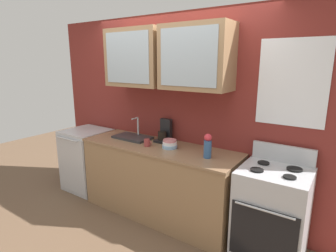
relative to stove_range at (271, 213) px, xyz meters
name	(u,v)px	position (x,y,z in m)	size (l,w,h in m)	color
ground_plane	(159,213)	(-1.39, 0.00, -0.47)	(10.00, 10.00, 0.00)	brown
back_wall_unit	(173,99)	(-1.38, 0.31, 1.01)	(4.06, 0.48, 2.52)	maroon
counter	(159,180)	(-1.39, 0.00, -0.01)	(2.05, 0.66, 0.93)	#93704C
stove_range	(271,213)	(0.00, 0.00, 0.00)	(0.65, 0.64, 1.11)	silver
sink_faucet	(133,137)	(-1.87, 0.07, 0.48)	(0.50, 0.30, 0.28)	#2D2D30
bowl_stack	(170,144)	(-1.23, 0.01, 0.51)	(0.18, 0.18, 0.10)	#8CB7E0
vase	(208,146)	(-0.70, -0.05, 0.59)	(0.08, 0.08, 0.27)	#33598C
cup_near_sink	(147,143)	(-1.49, -0.09, 0.50)	(0.11, 0.07, 0.09)	#993838
dishwasher	(87,159)	(-2.75, 0.00, -0.01)	(0.62, 0.64, 0.93)	silver
coffee_maker	(164,133)	(-1.44, 0.21, 0.56)	(0.17, 0.20, 0.29)	black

